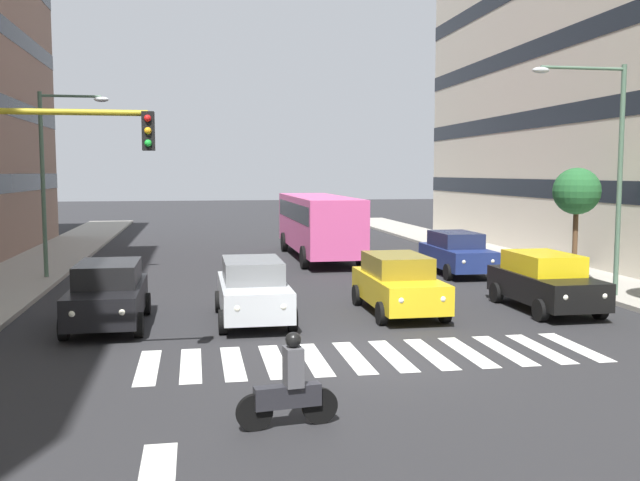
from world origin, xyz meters
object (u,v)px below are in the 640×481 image
Objects in this scene: traffic_light_gantry at (8,197)px; street_lamp_left at (606,155)px; car_row2_0 at (456,253)px; car_0 at (545,281)px; car_3 at (108,294)px; bus_behind_traffic at (318,220)px; motorcycle_with_rider at (289,388)px; street_tree_1 at (577,192)px; car_2 at (253,290)px; car_1 at (398,283)px; street_lamp_right at (54,165)px.

street_lamp_left reaches higher than traffic_light_gantry.
street_lamp_left is (-16.49, -6.19, 1.01)m from traffic_light_gantry.
street_lamp_left reaches higher than car_row2_0.
car_0 is at bearing 88.95° from car_row2_0.
bus_behind_traffic is at bearing -120.58° from car_3.
motorcycle_with_rider is (-3.80, 8.35, -0.24)m from car_3.
street_tree_1 is (-18.02, -10.48, -0.28)m from traffic_light_gantry.
traffic_light_gantry is at bearing 41.86° from car_row2_0.
bus_behind_traffic is (-4.30, -13.89, 0.97)m from car_2.
car_2 is at bearing 72.80° from bus_behind_traffic.
car_1 is at bearing 6.92° from street_lamp_left.
car_2 is at bearing 127.85° from street_lamp_right.
street_tree_1 is at bearing -133.29° from motorcycle_with_rider.
car_2 is at bearing 40.32° from car_row2_0.
car_0 is 1.06× the size of street_tree_1.
car_1 is 8.20m from car_3.
car_0 is at bearing 52.94° from street_tree_1.
street_tree_1 reaches higher than bus_behind_traffic.
car_row2_0 is (-12.80, -7.54, 0.00)m from car_3.
motorcycle_with_rider is at bearing 89.32° from car_2.
car_1 is 0.81× the size of traffic_light_gantry.
traffic_light_gantry is (13.86, 4.97, 2.79)m from car_0.
bus_behind_traffic is (-8.20, -13.87, 0.97)m from car_3.
street_lamp_right is at bearing -68.57° from motorcycle_with_rider.
car_1 is at bearing -150.43° from traffic_light_gantry.
traffic_light_gantry is 13.88m from street_lamp_right.
street_tree_1 is (-19.73, 3.27, -1.03)m from street_lamp_right.
traffic_light_gantry is (14.00, 12.54, 2.79)m from car_row2_0.
bus_behind_traffic is (4.46, -13.91, 0.97)m from car_0.
traffic_light_gantry is (9.40, 5.33, 2.79)m from car_1.
bus_behind_traffic reaches higher than car_row2_0.
motorcycle_with_rider is at bearing 60.47° from car_row2_0.
car_0 is 0.81× the size of traffic_light_gantry.
bus_behind_traffic is (4.60, -6.34, 0.97)m from car_row2_0.
car_2 is (4.30, 0.34, 0.00)m from car_1.
car_1 is 1.00× the size of car_2.
bus_behind_traffic is at bearing -72.20° from car_0.
street_tree_1 is at bearing -149.82° from traffic_light_gantry.
car_3 is 5.85m from traffic_light_gantry.
car_2 is 14.57m from bus_behind_traffic.
car_row2_0 is 5.17m from street_tree_1.
bus_behind_traffic is 6.18× the size of motorcycle_with_rider.
street_lamp_right reaches higher than car_3.
car_2 is 11.67m from car_row2_0.
car_3 is 1.00× the size of car_row2_0.
street_lamp_left reaches higher than street_tree_1.
bus_behind_traffic is 21.16m from traffic_light_gantry.
street_tree_1 is at bearing 135.75° from bus_behind_traffic.
traffic_light_gantry is at bearing 44.38° from car_2.
car_3 is 9.18m from motorcycle_with_rider.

